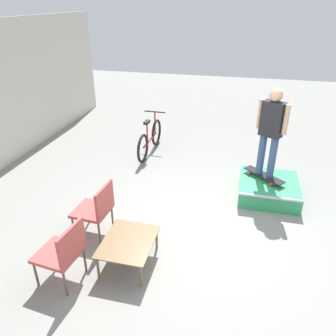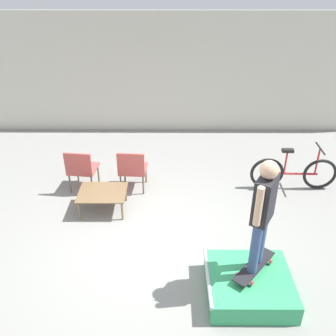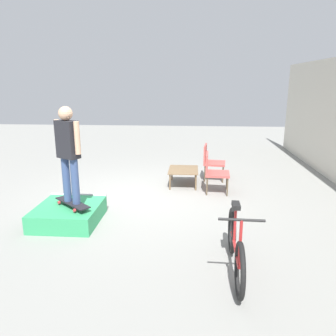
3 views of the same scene
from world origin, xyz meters
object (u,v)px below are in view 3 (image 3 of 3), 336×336
Objects in this scene: person_skater at (68,148)px; bicycle at (236,246)px; skate_ramp_box at (69,214)px; patio_chair_right at (213,170)px; coffee_table at (183,171)px; patio_chair_left at (211,160)px; skateboard_on_ramp at (72,203)px.

bicycle is (1.29, 2.61, -1.00)m from person_skater.
patio_chair_right is at bearing 124.58° from skate_ramp_box.
person_skater is at bearing 130.54° from patio_chair_right.
person_skater reaches higher than patio_chair_right.
skate_ramp_box is 1.31× the size of patio_chair_right.
bicycle is (3.18, 0.09, -0.15)m from patio_chair_right.
bicycle is at bearing 63.37° from skate_ramp_box.
patio_chair_left is at bearing 126.58° from coffee_table.
coffee_table is at bearing 92.45° from skateboard_on_ramp.
bicycle reaches higher than skateboard_on_ramp.
coffee_table is (-2.37, 1.84, -1.00)m from person_skater.
patio_chair_right is (0.99, -0.00, 0.00)m from patio_chair_left.
skateboard_on_ramp is at bearing -114.63° from bicycle.
person_skater reaches higher than skate_ramp_box.
person_skater reaches higher than bicycle.
coffee_table reaches higher than skate_ramp_box.
person_skater is at bearing -114.63° from bicycle.
bicycle is (3.67, 0.77, 0.00)m from coffee_table.
coffee_table is 0.86m from patio_chair_left.
patio_chair_left is (-2.88, 2.52, 0.12)m from skateboard_on_ramp.
patio_chair_left is at bearing 89.04° from skateboard_on_ramp.
coffee_table is 3.75m from bicycle.
skate_ramp_box is 1.36× the size of coffee_table.
patio_chair_left is 0.99m from patio_chair_right.
skateboard_on_ramp is 0.90× the size of coffee_table.
person_skater reaches higher than skateboard_on_ramp.
skateboard_on_ramp is (0.07, 0.11, 0.24)m from skate_ramp_box.
person_skater reaches higher than patio_chair_left.
coffee_table is at bearing -166.45° from bicycle.
skateboard_on_ramp is 2.91m from bicycle.
skateboard_on_ramp is at bearing 57.09° from skate_ramp_box.
patio_chair_left reaches higher than skateboard_on_ramp.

